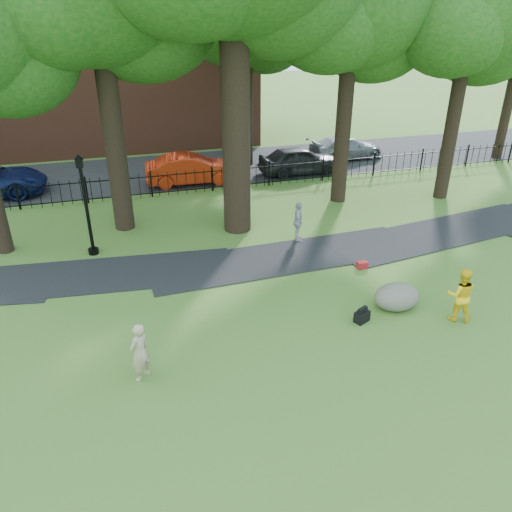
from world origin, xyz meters
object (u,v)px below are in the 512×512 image
object	(u,v)px
boulder	(397,295)
red_sedan	(191,169)
lamppost	(86,207)
woman	(140,352)
man	(460,295)

from	to	relation	value
boulder	red_sedan	distance (m)	14.31
lamppost	boulder	bearing A→B (deg)	-32.00
woman	red_sedan	world-z (taller)	woman
boulder	man	bearing A→B (deg)	-39.28
lamppost	red_sedan	world-z (taller)	lamppost
boulder	red_sedan	world-z (taller)	red_sedan
man	red_sedan	xyz separation A→B (m)	(-5.30, 14.86, -0.06)
man	red_sedan	bearing A→B (deg)	-44.73
lamppost	woman	bearing A→B (deg)	-77.41
man	lamppost	distance (m)	12.88
woman	boulder	world-z (taller)	woman
man	lamppost	size ratio (longest dim) A/B	0.44
boulder	lamppost	xyz separation A→B (m)	(-8.95, 6.54, 1.44)
man	lamppost	world-z (taller)	lamppost
woman	man	world-z (taller)	man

